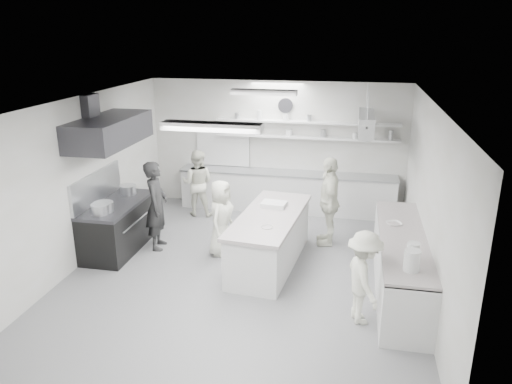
% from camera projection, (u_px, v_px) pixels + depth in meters
% --- Properties ---
extents(floor, '(6.00, 7.00, 0.02)m').
position_uv_depth(floor, '(245.00, 271.00, 8.82)').
color(floor, gray).
rests_on(floor, ground).
extents(ceiling, '(6.00, 7.00, 0.02)m').
position_uv_depth(ceiling, '(243.00, 101.00, 7.87)').
color(ceiling, white).
rests_on(ceiling, wall_back).
extents(wall_back, '(6.00, 0.04, 3.00)m').
position_uv_depth(wall_back, '(277.00, 145.00, 11.60)').
color(wall_back, silver).
rests_on(wall_back, floor).
extents(wall_front, '(6.00, 0.04, 3.00)m').
position_uv_depth(wall_front, '(169.00, 295.00, 5.09)').
color(wall_front, silver).
rests_on(wall_front, floor).
extents(wall_left, '(0.04, 7.00, 3.00)m').
position_uv_depth(wall_left, '(83.00, 181.00, 8.91)').
color(wall_left, silver).
rests_on(wall_left, floor).
extents(wall_right, '(0.04, 7.00, 3.00)m').
position_uv_depth(wall_right, '(429.00, 203.00, 7.78)').
color(wall_right, silver).
rests_on(wall_right, floor).
extents(stove, '(0.80, 1.80, 0.90)m').
position_uv_depth(stove, '(118.00, 228.00, 9.54)').
color(stove, black).
rests_on(stove, floor).
extents(exhaust_hood, '(0.85, 2.00, 0.50)m').
position_uv_depth(exhaust_hood, '(109.00, 131.00, 8.94)').
color(exhaust_hood, '#302F34').
rests_on(exhaust_hood, wall_left).
extents(back_counter, '(5.00, 0.60, 0.92)m').
position_uv_depth(back_counter, '(287.00, 192.00, 11.60)').
color(back_counter, silver).
rests_on(back_counter, floor).
extents(shelf_lower, '(4.20, 0.26, 0.04)m').
position_uv_depth(shelf_lower, '(306.00, 137.00, 11.27)').
color(shelf_lower, silver).
rests_on(shelf_lower, wall_back).
extents(shelf_upper, '(4.20, 0.26, 0.04)m').
position_uv_depth(shelf_upper, '(307.00, 122.00, 11.16)').
color(shelf_upper, silver).
rests_on(shelf_upper, wall_back).
extents(pass_through_window, '(1.30, 0.04, 1.00)m').
position_uv_depth(pass_through_window, '(223.00, 145.00, 11.84)').
color(pass_through_window, black).
rests_on(pass_through_window, wall_back).
extents(wall_clock, '(0.32, 0.05, 0.32)m').
position_uv_depth(wall_clock, '(286.00, 105.00, 11.23)').
color(wall_clock, silver).
rests_on(wall_clock, wall_back).
extents(right_counter, '(0.74, 3.30, 0.94)m').
position_uv_depth(right_counter, '(401.00, 265.00, 7.99)').
color(right_counter, silver).
rests_on(right_counter, floor).
extents(pot_rack, '(0.30, 1.60, 0.40)m').
position_uv_depth(pot_rack, '(366.00, 123.00, 9.95)').
color(pot_rack, '#B1B4B9').
rests_on(pot_rack, ceiling).
extents(light_fixture_front, '(1.30, 0.25, 0.10)m').
position_uv_depth(light_fixture_front, '(212.00, 126.00, 6.22)').
color(light_fixture_front, silver).
rests_on(light_fixture_front, ceiling).
extents(light_fixture_rear, '(1.30, 0.25, 0.10)m').
position_uv_depth(light_fixture_rear, '(264.00, 92.00, 9.57)').
color(light_fixture_rear, silver).
rests_on(light_fixture_rear, ceiling).
extents(prep_island, '(1.17, 2.56, 0.91)m').
position_uv_depth(prep_island, '(270.00, 240.00, 8.94)').
color(prep_island, silver).
rests_on(prep_island, floor).
extents(stove_pot, '(0.36, 0.36, 0.22)m').
position_uv_depth(stove_pot, '(104.00, 208.00, 8.92)').
color(stove_pot, '#B1B4B9').
rests_on(stove_pot, stove).
extents(cook_stove, '(0.52, 0.70, 1.75)m').
position_uv_depth(cook_stove, '(157.00, 205.00, 9.49)').
color(cook_stove, black).
rests_on(cook_stove, floor).
extents(cook_back, '(0.77, 0.61, 1.53)m').
position_uv_depth(cook_back, '(198.00, 183.00, 11.24)').
color(cook_back, silver).
rests_on(cook_back, floor).
extents(cook_island_left, '(0.55, 0.77, 1.46)m').
position_uv_depth(cook_island_left, '(221.00, 218.00, 9.26)').
color(cook_island_left, silver).
rests_on(cook_island_left, floor).
extents(cook_island_right, '(0.52, 1.08, 1.78)m').
position_uv_depth(cook_island_right, '(329.00, 201.00, 9.67)').
color(cook_island_right, silver).
rests_on(cook_island_right, floor).
extents(cook_right, '(0.78, 1.03, 1.42)m').
position_uv_depth(cook_right, '(364.00, 278.00, 7.08)').
color(cook_right, silver).
rests_on(cook_right, floor).
extents(bowl_island_a, '(0.29, 0.29, 0.06)m').
position_uv_depth(bowl_island_a, '(282.00, 204.00, 9.37)').
color(bowl_island_a, '#B1B4B9').
rests_on(bowl_island_a, prep_island).
extents(bowl_island_b, '(0.25, 0.25, 0.06)m').
position_uv_depth(bowl_island_b, '(267.00, 228.00, 8.21)').
color(bowl_island_b, silver).
rests_on(bowl_island_b, prep_island).
extents(bowl_right, '(0.33, 0.33, 0.06)m').
position_uv_depth(bowl_right, '(394.00, 224.00, 8.33)').
color(bowl_right, silver).
rests_on(bowl_right, right_counter).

